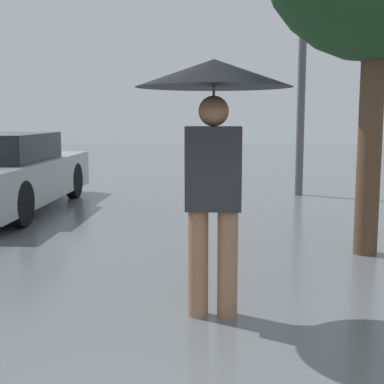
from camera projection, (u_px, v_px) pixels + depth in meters
pedestrian at (214, 111)px, 3.97m from camera, size 1.17×1.17×1.97m
parked_car_farthest at (5, 174)px, 8.83m from camera, size 1.68×4.49×1.28m
street_lamp at (302, 66)px, 10.30m from camera, size 0.31×0.31×4.25m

